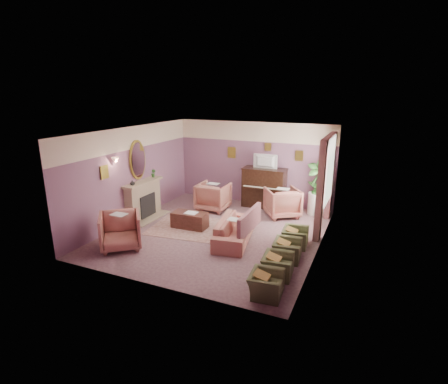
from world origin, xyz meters
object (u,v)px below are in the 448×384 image
at_px(sofa, 235,226).
at_px(floral_armchair_front, 120,229).
at_px(floral_armchair_right, 282,201).
at_px(olive_chair_d, 295,234).
at_px(floral_armchair_left, 213,195).
at_px(piano, 264,188).
at_px(coffee_table, 190,220).
at_px(television, 265,161).
at_px(olive_chair_a, 266,281).
at_px(olive_chair_c, 287,247).
at_px(olive_chair_b, 278,262).
at_px(side_table, 316,204).

bearing_deg(sofa, floral_armchair_front, -147.01).
bearing_deg(floral_armchair_right, olive_chair_d, -66.52).
height_order(sofa, floral_armchair_left, floral_armchair_left).
xyz_separation_m(piano, coffee_table, (-1.36, -2.66, -0.43)).
bearing_deg(television, olive_chair_d, -57.20).
relative_size(coffee_table, floral_armchair_left, 1.01).
bearing_deg(coffee_table, floral_armchair_right, 42.91).
height_order(piano, sofa, piano).
distance_m(floral_armchair_right, olive_chair_a, 4.54).
xyz_separation_m(floral_armchair_right, olive_chair_a, (0.86, -4.45, -0.19)).
height_order(sofa, floral_armchair_front, floral_armchair_front).
height_order(floral_armchair_left, floral_armchair_right, same).
relative_size(sofa, olive_chair_a, 2.84).
bearing_deg(olive_chair_a, piano, 108.11).
xyz_separation_m(olive_chair_a, olive_chair_c, (0.00, 1.64, 0.00)).
height_order(sofa, floral_armchair_right, floral_armchair_right).
height_order(floral_armchair_left, olive_chair_b, floral_armchair_left).
height_order(piano, floral_armchair_left, piano).
bearing_deg(olive_chair_d, floral_armchair_front, -154.31).
bearing_deg(television, floral_armchair_left, -147.87).
bearing_deg(olive_chair_b, olive_chair_a, -90.00).
height_order(floral_armchair_left, olive_chair_a, floral_armchair_left).
xyz_separation_m(floral_armchair_right, olive_chair_b, (0.86, -3.63, -0.19)).
bearing_deg(television, piano, 90.00).
relative_size(floral_armchair_front, olive_chair_a, 1.41).
bearing_deg(television, floral_armchair_front, -116.91).
distance_m(television, olive_chair_a, 5.47).
relative_size(television, olive_chair_d, 1.13).
bearing_deg(olive_chair_d, sofa, -168.06).
bearing_deg(piano, coffee_table, -117.14).
distance_m(sofa, olive_chair_a, 2.62).
bearing_deg(floral_armchair_front, television, 63.09).
xyz_separation_m(olive_chair_b, side_table, (0.07, 4.24, 0.04)).
relative_size(television, sofa, 0.40).
bearing_deg(coffee_table, piano, 62.86).
relative_size(sofa, floral_armchair_front, 2.02).
bearing_deg(floral_armchair_right, coffee_table, -137.09).
distance_m(floral_armchair_left, olive_chair_c, 3.99).
height_order(floral_armchair_right, olive_chair_d, floral_armchair_right).
xyz_separation_m(floral_armchair_left, floral_armchair_front, (-0.84, -3.58, 0.00)).
distance_m(piano, side_table, 1.77).
xyz_separation_m(television, olive_chair_b, (1.67, -4.23, -1.29)).
distance_m(coffee_table, olive_chair_c, 3.13).
relative_size(olive_chair_a, olive_chair_d, 1.00).
height_order(piano, floral_armchair_front, piano).
distance_m(piano, olive_chair_c, 3.85).
relative_size(piano, floral_armchair_right, 1.41).
xyz_separation_m(floral_armchair_right, floral_armchair_front, (-3.08, -3.89, 0.00)).
bearing_deg(olive_chair_a, olive_chair_d, 90.00).
relative_size(olive_chair_d, side_table, 1.01).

